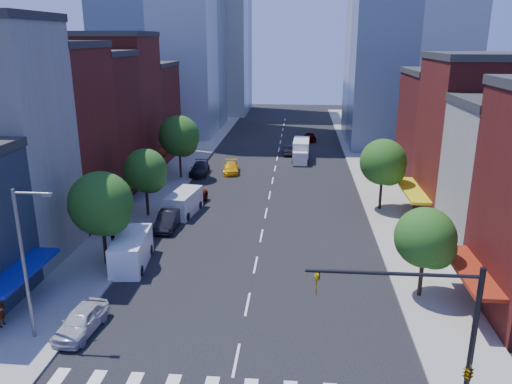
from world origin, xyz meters
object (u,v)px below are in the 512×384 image
parked_car_front (81,321)px  parked_car_second (168,220)px  cargo_van_near (131,252)px  box_truck (301,151)px  parked_car_third (188,199)px  parked_car_rear (200,169)px  traffic_car_oncoming (288,150)px  traffic_car_far (310,136)px  taxi (231,168)px  cargo_van_far (184,203)px  pedestrian_far (113,245)px  pedestrian_near (1,312)px

parked_car_front → parked_car_second: parked_car_second is taller
cargo_van_near → box_truck: 38.18m
parked_car_second → parked_car_third: bearing=84.9°
parked_car_rear → traffic_car_oncoming: (11.00, 12.55, -0.07)m
parked_car_second → traffic_car_far: 44.57m
parked_car_second → traffic_car_oncoming: parked_car_second is taller
parked_car_third → traffic_car_oncoming: 26.88m
parked_car_third → traffic_car_oncoming: bearing=76.4°
traffic_car_oncoming → box_truck: (1.94, -3.65, 0.69)m
taxi → box_truck: size_ratio=0.65×
traffic_car_oncoming → taxi: bearing=52.1°
cargo_van_far → pedestrian_far: bearing=-100.4°
pedestrian_far → parked_car_rear: bearing=-176.0°
parked_car_front → cargo_van_near: 9.10m
parked_car_front → box_truck: box_truck is taller
parked_car_second → cargo_van_far: size_ratio=0.86×
cargo_van_far → traffic_car_oncoming: size_ratio=1.34×
cargo_van_far → box_truck: box_truck is taller
parked_car_third → cargo_van_far: (0.06, -2.46, 0.33)m
parked_car_second → cargo_van_far: cargo_van_far is taller
parked_car_rear → pedestrian_near: bearing=-100.2°
parked_car_second → cargo_van_far: (0.56, 3.96, 0.33)m
parked_car_second → taxi: parked_car_second is taller
parked_car_third → traffic_car_far: parked_car_third is taller
parked_car_second → parked_car_rear: bearing=91.7°
parked_car_third → cargo_van_far: bearing=-80.9°
parked_car_front → parked_car_third: bearing=92.3°
box_truck → traffic_car_far: bearing=85.8°
taxi → traffic_car_far: bearing=58.5°
traffic_car_far → box_truck: bearing=76.4°
parked_car_rear → cargo_van_near: size_ratio=0.89×
parked_car_rear → box_truck: box_truck is taller
pedestrian_far → pedestrian_near: bearing=-6.5°
traffic_car_oncoming → parked_car_rear: bearing=43.0°
taxi → parked_car_front: bearing=-102.1°
traffic_car_far → pedestrian_near: bearing=64.3°
parked_car_front → pedestrian_near: (-5.00, 0.01, 0.35)m
traffic_car_oncoming → cargo_van_far: bearing=64.9°
parked_car_rear → pedestrian_far: pedestrian_far is taller
cargo_van_far → taxi: cargo_van_far is taller
cargo_van_far → parked_car_front: bearing=-85.7°
cargo_van_near → taxi: size_ratio=1.24×
parked_car_second → parked_car_third: parked_car_third is taller
parked_car_rear → taxi: parked_car_rear is taller
cargo_van_near → pedestrian_near: size_ratio=3.06×
parked_car_rear → box_truck: 15.72m
taxi → traffic_car_oncoming: 13.33m
parked_car_front → box_truck: (12.94, 45.02, 0.62)m
traffic_car_far → pedestrian_far: pedestrian_far is taller
box_truck → traffic_car_oncoming: bearing=119.8°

